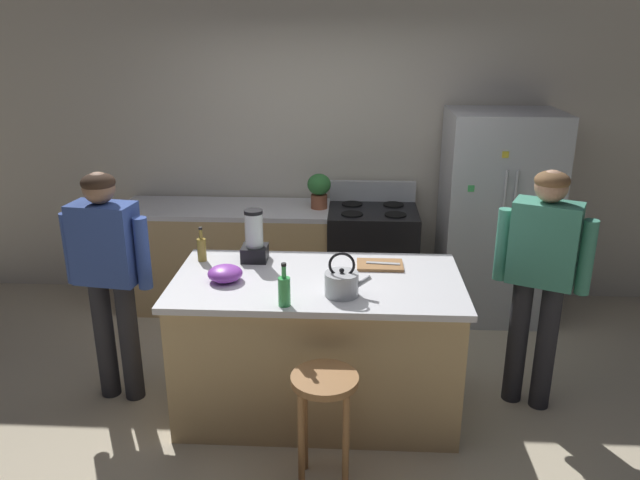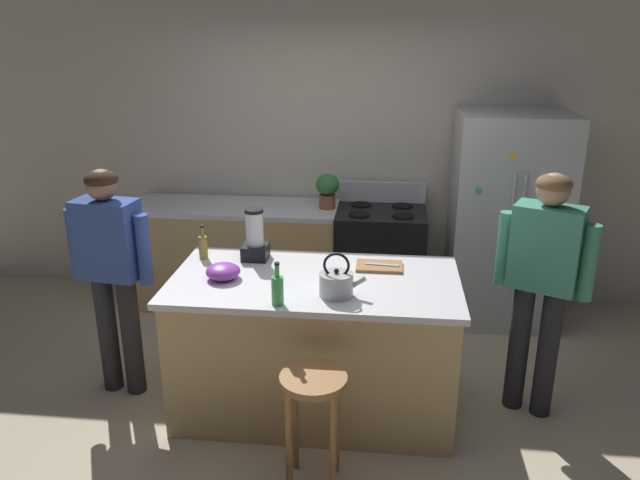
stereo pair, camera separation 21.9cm
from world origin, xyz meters
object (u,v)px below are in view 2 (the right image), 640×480
object	(u,v)px
blender_appliance	(255,238)
bottle_soda	(278,289)
stove_range	(380,260)
tea_kettle	(337,283)
bar_stool	(313,401)
potted_plant	(327,189)
cutting_board	(379,266)
refrigerator	(506,220)
chef_knife	(382,265)
person_by_sink_right	(543,273)
person_by_island_left	(111,262)
mixing_bowl	(223,271)
bottle_vinegar	(203,246)
kitchen_island	(315,344)

from	to	relation	value
blender_appliance	bottle_soda	size ratio (longest dim) A/B	1.37
stove_range	tea_kettle	size ratio (longest dim) A/B	4.02
bar_stool	potted_plant	bearing A→B (deg)	93.86
stove_range	cutting_board	distance (m)	1.38
refrigerator	chef_knife	xyz separation A→B (m)	(-1.01, -1.27, 0.06)
person_by_sink_right	blender_appliance	xyz separation A→B (m)	(-1.84, 0.17, 0.10)
person_by_island_left	bar_stool	distance (m)	1.69
person_by_island_left	tea_kettle	world-z (taller)	person_by_island_left
stove_range	bottle_soda	xyz separation A→B (m)	(-0.55, -1.92, 0.55)
mixing_bowl	blender_appliance	bearing A→B (deg)	70.15
refrigerator	potted_plant	bearing A→B (deg)	178.08
cutting_board	chef_knife	size ratio (longest dim) A/B	1.36
bar_stool	tea_kettle	bearing A→B (deg)	81.35
blender_appliance	bottle_vinegar	size ratio (longest dim) A/B	1.49
bottle_vinegar	chef_knife	xyz separation A→B (m)	(1.21, -0.04, -0.06)
stove_range	bottle_vinegar	distance (m)	1.81
refrigerator	person_by_island_left	size ratio (longest dim) A/B	1.12
person_by_sink_right	cutting_board	bearing A→B (deg)	174.13
potted_plant	mixing_bowl	world-z (taller)	potted_plant
person_by_island_left	bottle_vinegar	bearing A→B (deg)	20.54
bottle_vinegar	cutting_board	size ratio (longest dim) A/B	0.79
bottle_vinegar	refrigerator	bearing A→B (deg)	29.10
chef_knife	cutting_board	bearing A→B (deg)	-174.68
stove_range	blender_appliance	xyz separation A→B (m)	(-0.83, -1.23, 0.60)
refrigerator	bottle_vinegar	size ratio (longest dim) A/B	7.50
bar_stool	blender_appliance	bearing A→B (deg)	116.54
stove_range	mixing_bowl	world-z (taller)	stove_range
person_by_island_left	person_by_sink_right	size ratio (longest dim) A/B	0.98
bar_stool	bottle_vinegar	bearing A→B (deg)	130.76
bottle_vinegar	tea_kettle	size ratio (longest dim) A/B	0.86
person_by_island_left	potted_plant	world-z (taller)	person_by_island_left
cutting_board	chef_knife	bearing A→B (deg)	0.00
stove_range	bottle_soda	distance (m)	2.07
stove_range	cutting_board	xyz separation A→B (m)	(0.01, -1.30, 0.46)
kitchen_island	potted_plant	xyz separation A→B (m)	(-0.07, 1.55, 0.63)
blender_appliance	cutting_board	xyz separation A→B (m)	(0.83, -0.07, -0.14)
person_by_island_left	bar_stool	size ratio (longest dim) A/B	2.29
bottle_vinegar	person_by_sink_right	bearing A→B (deg)	-3.79
potted_plant	chef_knife	world-z (taller)	potted_plant
blender_appliance	tea_kettle	size ratio (longest dim) A/B	1.28
refrigerator	mixing_bowl	xyz separation A→B (m)	(-1.99, -1.56, 0.09)
potted_plant	chef_knife	bearing A→B (deg)	-69.64
stove_range	bottle_vinegar	bearing A→B (deg)	-133.14
blender_appliance	cutting_board	distance (m)	0.85
kitchen_island	person_by_sink_right	bearing A→B (deg)	4.95
bottle_soda	cutting_board	bearing A→B (deg)	47.86
person_by_island_left	bottle_vinegar	distance (m)	0.60
bottle_soda	person_by_island_left	bearing A→B (deg)	159.17
kitchen_island	person_by_island_left	xyz separation A→B (m)	(-1.35, 0.06, 0.49)
person_by_island_left	potted_plant	bearing A→B (deg)	49.49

